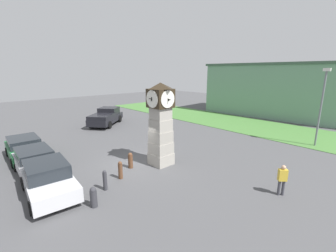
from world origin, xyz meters
TOP-DOWN VIEW (x-y plane):
  - ground_plane at (0.00, 0.00)m, footprint 85.64×85.64m
  - clock_tower at (1.08, 1.31)m, footprint 1.71×1.72m
  - bollard_near_tower at (2.72, -4.08)m, footprint 0.31×0.31m
  - bollard_mid_row at (1.70, -3.00)m, footprint 0.21×0.21m
  - bollard_far_row at (1.12, -1.76)m, footprint 0.25×0.25m
  - bollard_end_row at (0.26, -0.53)m, footprint 0.30×0.30m
  - car_navy_sedan at (-6.09, -5.07)m, footprint 4.46×2.19m
  - car_near_tower at (-2.76, -5.14)m, footprint 4.50×2.09m
  - car_by_building at (0.21, -5.24)m, footprint 4.34×2.35m
  - pickup_truck at (-11.61, 3.95)m, footprint 5.13×5.51m
  - pedestrian_crossing_lot at (7.99, 3.17)m, footprint 0.45×0.45m
  - street_lamp_near_road at (6.79, 13.05)m, footprint 0.50×0.24m
  - warehouse_blue_far at (-0.84, 24.52)m, footprint 19.63×9.92m
  - grass_verge_far at (1.68, 15.70)m, footprint 51.38×7.61m

SIDE VIEW (x-z plane):
  - ground_plane at x=0.00m, z-range 0.00..0.00m
  - grass_verge_far at x=1.68m, z-range 0.00..0.04m
  - bollard_near_tower at x=2.72m, z-range 0.00..0.97m
  - bollard_end_row at x=0.26m, z-range 0.01..1.01m
  - bollard_far_row at x=1.12m, z-range 0.01..1.04m
  - bollard_mid_row at x=1.70m, z-range 0.01..1.09m
  - car_navy_sedan at x=-6.09m, z-range 0.02..1.48m
  - car_near_tower at x=-2.76m, z-range 0.02..1.52m
  - car_by_building at x=0.21m, z-range 0.01..1.62m
  - pedestrian_crossing_lot at x=7.99m, z-range 0.11..1.68m
  - pickup_truck at x=-11.61m, z-range 0.01..1.86m
  - clock_tower at x=1.08m, z-range 0.07..5.37m
  - warehouse_blue_far at x=-0.84m, z-range 0.01..7.02m
  - street_lamp_near_road at x=6.79m, z-range 0.49..6.69m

